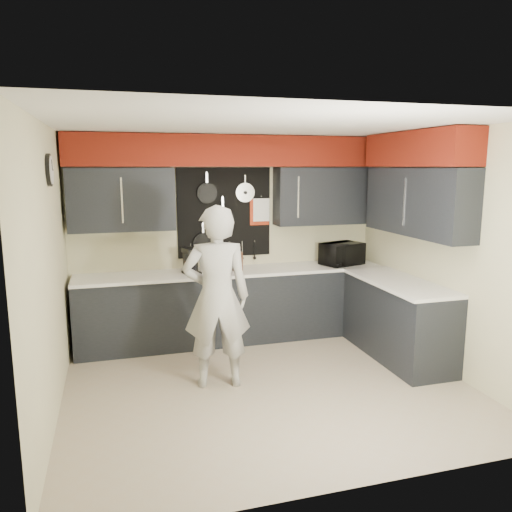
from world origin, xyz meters
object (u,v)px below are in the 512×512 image
object	(u,v)px
coffee_maker	(191,260)
person	(217,297)
utensil_crock	(205,265)
microwave	(342,254)
knife_block	(237,261)

from	to	relation	value
coffee_maker	person	size ratio (longest dim) A/B	0.17
utensil_crock	person	xyz separation A→B (m)	(-0.12, -1.30, -0.07)
microwave	person	size ratio (longest dim) A/B	0.29
microwave	person	bearing A→B (deg)	-166.89
microwave	utensil_crock	size ratio (longest dim) A/B	3.47
utensil_crock	coffee_maker	bearing A→B (deg)	-155.78
person	knife_block	bearing A→B (deg)	-105.00
knife_block	utensil_crock	size ratio (longest dim) A/B	1.57
utensil_crock	knife_block	bearing A→B (deg)	-10.50
knife_block	coffee_maker	xyz separation A→B (m)	(-0.58, -0.01, 0.05)
coffee_maker	person	bearing A→B (deg)	-103.18
knife_block	coffee_maker	distance (m)	0.59
microwave	knife_block	world-z (taller)	microwave
utensil_crock	coffee_maker	size ratio (longest dim) A/B	0.48
knife_block	person	xyz separation A→B (m)	(-0.52, -1.23, -0.12)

